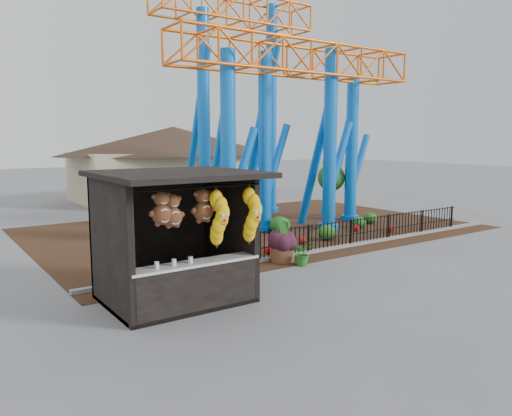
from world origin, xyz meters
TOP-DOWN VIEW (x-y plane):
  - ground at (0.00, 0.00)m, footprint 120.00×120.00m
  - mulch_bed at (4.00, 8.00)m, footprint 18.00×12.00m
  - curb at (4.00, 3.00)m, footprint 18.00×0.18m
  - prize_booth at (-2.99, 0.91)m, footprint 3.50×3.40m
  - picket_fence at (4.90, 3.00)m, footprint 12.20×0.06m
  - roller_coaster at (5.12, 8.23)m, footprint 11.00×6.37m
  - terracotta_planter at (1.44, 2.70)m, footprint 0.77×0.77m
  - planter_foliage at (1.44, 2.70)m, footprint 0.70×0.70m
  - potted_plant at (1.66, 1.97)m, footprint 0.80×0.72m
  - landscaping at (4.86, 5.45)m, footprint 8.33×3.32m
  - pavilion at (6.00, 20.00)m, footprint 15.00×15.00m

SIDE VIEW (x-z plane):
  - ground at x=0.00m, z-range 0.00..0.00m
  - mulch_bed at x=4.00m, z-range 0.00..0.02m
  - curb at x=4.00m, z-range 0.00..0.12m
  - terracotta_planter at x=1.44m, z-range 0.00..0.55m
  - landscaping at x=4.86m, z-range -0.04..0.64m
  - potted_plant at x=1.66m, z-range 0.00..0.77m
  - picket_fence at x=4.90m, z-range 0.00..1.00m
  - planter_foliage at x=1.44m, z-range 0.55..1.19m
  - prize_booth at x=-2.99m, z-range -0.03..3.09m
  - pavilion at x=6.00m, z-range 0.67..5.47m
  - roller_coaster at x=5.12m, z-range 1.03..11.85m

